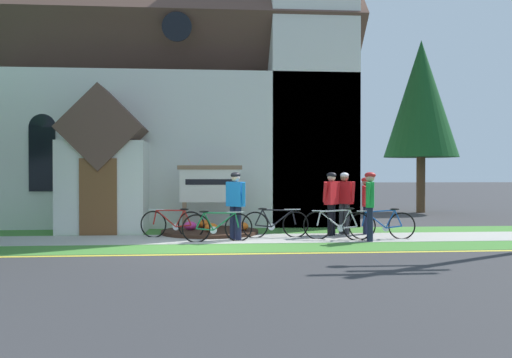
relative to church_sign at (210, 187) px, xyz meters
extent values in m
plane|color=#333335|center=(-0.13, 0.65, -1.28)|extent=(140.00, 140.00, 0.00)
cube|color=#A8A59E|center=(-0.98, -1.71, -1.28)|extent=(32.00, 2.02, 0.01)
cube|color=#427F33|center=(-0.98, -3.48, -1.28)|extent=(32.00, 1.52, 0.01)
cube|color=#427F33|center=(-0.98, 0.13, -1.28)|extent=(24.00, 1.67, 0.01)
cube|color=yellow|center=(-0.98, -4.39, -1.28)|extent=(28.00, 0.16, 0.01)
cube|color=silver|center=(-0.98, 5.17, 1.13)|extent=(11.33, 8.41, 4.83)
cube|color=brown|center=(-0.98, 5.17, 5.36)|extent=(11.83, 8.56, 8.56)
cube|color=silver|center=(3.30, 2.34, 4.48)|extent=(2.75, 2.75, 11.54)
cube|color=silver|center=(-3.02, 0.17, 0.02)|extent=(2.40, 1.60, 2.60)
cube|color=brown|center=(-3.02, 0.17, 1.67)|extent=(2.40, 1.80, 2.40)
cube|color=brown|center=(-3.02, -0.65, -0.23)|extent=(1.00, 0.06, 2.10)
cube|color=black|center=(-4.95, 0.94, 0.82)|extent=(0.76, 0.06, 1.90)
cone|color=black|center=(-4.95, 0.94, 1.77)|extent=(0.80, 0.06, 0.80)
cylinder|color=black|center=(-0.98, 0.94, 4.82)|extent=(0.90, 0.06, 0.90)
cube|color=#7F6047|center=(-0.73, 0.05, -0.86)|extent=(0.12, 0.12, 0.86)
cube|color=#7F6047|center=(0.73, -0.05, -0.86)|extent=(0.12, 0.12, 0.86)
cube|color=silver|center=(0.00, 0.00, 0.04)|extent=(1.74, 0.19, 0.94)
cube|color=#7F6047|center=(0.00, 0.00, 0.57)|extent=(1.86, 0.24, 0.12)
cube|color=black|center=(0.00, -0.04, 0.15)|extent=(1.39, 0.10, 0.16)
cylinder|color=#382319|center=(0.00, -0.46, -1.23)|extent=(2.71, 2.71, 0.10)
ellipsoid|color=orange|center=(0.88, -0.68, -1.06)|extent=(0.36, 0.36, 0.24)
ellipsoid|color=orange|center=(-0.16, 0.17, -1.06)|extent=(0.36, 0.36, 0.24)
ellipsoid|color=#CC338C|center=(-0.55, -0.38, -1.06)|extent=(0.36, 0.36, 0.24)
ellipsoid|color=orange|center=(0.04, -0.92, -1.06)|extent=(0.36, 0.36, 0.24)
torus|color=black|center=(4.93, -2.10, -0.95)|extent=(0.71, 0.10, 0.71)
torus|color=black|center=(3.91, -2.00, -0.95)|extent=(0.71, 0.10, 0.71)
cylinder|color=#194CA5|center=(4.26, -2.04, -0.79)|extent=(0.55, 0.09, 0.44)
cylinder|color=#194CA5|center=(4.37, -2.05, -0.57)|extent=(0.76, 0.11, 0.08)
cylinder|color=#194CA5|center=(4.63, -2.07, -0.77)|extent=(0.26, 0.06, 0.47)
cylinder|color=#194CA5|center=(4.72, -2.08, -0.97)|extent=(0.41, 0.07, 0.09)
cylinder|color=#194CA5|center=(4.84, -2.09, -0.75)|extent=(0.22, 0.06, 0.42)
cylinder|color=#194CA5|center=(3.95, -2.01, -0.77)|extent=(0.12, 0.05, 0.37)
ellipsoid|color=black|center=(4.74, -2.08, -0.51)|extent=(0.25, 0.10, 0.05)
cylinder|color=silver|center=(3.99, -2.01, -0.57)|extent=(0.44, 0.07, 0.03)
cylinder|color=silver|center=(4.52, -2.06, -1.00)|extent=(0.18, 0.04, 0.18)
torus|color=black|center=(-0.49, -1.49, -0.94)|extent=(0.71, 0.23, 0.72)
torus|color=black|center=(-1.49, -1.21, -0.94)|extent=(0.71, 0.23, 0.72)
cylinder|color=#A51E19|center=(-1.15, -1.30, -0.78)|extent=(0.55, 0.19, 0.46)
cylinder|color=#A51E19|center=(-1.04, -1.33, -0.56)|extent=(0.75, 0.24, 0.04)
cylinder|color=#A51E19|center=(-0.78, -1.40, -0.78)|extent=(0.26, 0.10, 0.45)
cylinder|color=#A51E19|center=(-0.69, -1.43, -0.97)|extent=(0.41, 0.15, 0.09)
cylinder|color=#A51E19|center=(-0.58, -1.46, -0.75)|extent=(0.22, 0.09, 0.40)
cylinder|color=#A51E19|center=(-1.45, -1.22, -0.75)|extent=(0.12, 0.07, 0.38)
ellipsoid|color=black|center=(-0.67, -1.43, -0.53)|extent=(0.25, 0.14, 0.05)
cylinder|color=silver|center=(-1.41, -1.23, -0.55)|extent=(0.43, 0.15, 0.03)
cylinder|color=silver|center=(-0.89, -1.37, -0.99)|extent=(0.18, 0.07, 0.18)
torus|color=black|center=(1.18, -1.55, -0.95)|extent=(0.71, 0.07, 0.71)
torus|color=black|center=(2.26, -1.49, -0.95)|extent=(0.71, 0.07, 0.71)
cylinder|color=black|center=(1.89, -1.51, -0.78)|extent=(0.58, 0.07, 0.46)
cylinder|color=black|center=(1.77, -1.52, -0.56)|extent=(0.80, 0.08, 0.05)
cylinder|color=black|center=(1.49, -1.53, -0.78)|extent=(0.27, 0.05, 0.46)
cylinder|color=black|center=(1.39, -1.54, -0.97)|extent=(0.44, 0.06, 0.09)
cylinder|color=black|center=(1.28, -1.54, -0.75)|extent=(0.23, 0.05, 0.41)
cylinder|color=black|center=(2.21, -1.49, -0.76)|extent=(0.12, 0.04, 0.39)
ellipsoid|color=black|center=(1.37, -1.54, -0.52)|extent=(0.24, 0.09, 0.05)
cylinder|color=silver|center=(2.17, -1.50, -0.55)|extent=(0.44, 0.05, 0.03)
cylinder|color=silver|center=(1.61, -1.53, -1.00)|extent=(0.18, 0.03, 0.18)
torus|color=black|center=(3.69, -2.32, -0.93)|extent=(0.71, 0.29, 0.74)
torus|color=black|center=(2.74, -1.97, -0.93)|extent=(0.71, 0.29, 0.74)
cylinder|color=#B7B7BC|center=(3.07, -2.08, -0.78)|extent=(0.53, 0.22, 0.44)
cylinder|color=#B7B7BC|center=(3.17, -2.12, -0.54)|extent=(0.72, 0.29, 0.10)
cylinder|color=#B7B7BC|center=(3.42, -2.21, -0.75)|extent=(0.25, 0.12, 0.49)
cylinder|color=#B7B7BC|center=(3.50, -2.25, -0.96)|extent=(0.40, 0.18, 0.09)
cylinder|color=#B7B7BC|center=(3.61, -2.28, -0.72)|extent=(0.21, 0.11, 0.43)
cylinder|color=#B7B7BC|center=(2.78, -1.98, -0.75)|extent=(0.12, 0.07, 0.36)
ellipsoid|color=black|center=(3.52, -2.25, -0.48)|extent=(0.25, 0.16, 0.05)
cylinder|color=silver|center=(2.82, -1.99, -0.55)|extent=(0.42, 0.18, 0.03)
cylinder|color=silver|center=(3.31, -2.18, -0.98)|extent=(0.18, 0.08, 0.18)
torus|color=black|center=(-0.34, -2.33, -0.95)|extent=(0.71, 0.14, 0.71)
torus|color=black|center=(0.71, -2.17, -0.95)|extent=(0.71, 0.14, 0.71)
cylinder|color=#19723F|center=(0.35, -2.22, -0.79)|extent=(0.57, 0.12, 0.45)
cylinder|color=#19723F|center=(0.24, -2.24, -0.57)|extent=(0.78, 0.16, 0.05)
cylinder|color=#19723F|center=(-0.04, -2.28, -0.78)|extent=(0.27, 0.08, 0.45)
cylinder|color=#19723F|center=(-0.13, -2.30, -0.97)|extent=(0.43, 0.10, 0.09)
cylinder|color=#19723F|center=(-0.25, -2.32, -0.75)|extent=(0.23, 0.07, 0.40)
cylinder|color=#19723F|center=(0.67, -2.18, -0.76)|extent=(0.12, 0.05, 0.37)
ellipsoid|color=black|center=(-0.15, -2.30, -0.53)|extent=(0.25, 0.12, 0.05)
cylinder|color=silver|center=(0.63, -2.18, -0.56)|extent=(0.44, 0.09, 0.03)
cylinder|color=silver|center=(0.08, -2.27, -1.00)|extent=(0.18, 0.05, 0.18)
cylinder|color=#2D2D33|center=(3.76, -1.00, -0.86)|extent=(0.15, 0.15, 0.85)
cylinder|color=#2D2D33|center=(3.64, -0.89, -0.86)|extent=(0.15, 0.15, 0.85)
cube|color=red|center=(3.70, -0.95, -0.13)|extent=(0.49, 0.47, 0.62)
sphere|color=#936B51|center=(3.70, -0.95, 0.29)|extent=(0.22, 0.22, 0.22)
ellipsoid|color=silver|center=(3.70, -0.95, 0.35)|extent=(0.35, 0.36, 0.15)
cylinder|color=red|center=(3.89, -1.17, -0.10)|extent=(0.09, 0.19, 0.56)
cylinder|color=red|center=(3.52, -0.72, -0.10)|extent=(0.09, 0.17, 0.56)
cylinder|color=#191E38|center=(0.57, -1.90, -0.86)|extent=(0.15, 0.15, 0.85)
cylinder|color=#191E38|center=(0.72, -2.03, -0.86)|extent=(0.15, 0.15, 0.85)
cube|color=blue|center=(0.65, -1.96, -0.12)|extent=(0.49, 0.47, 0.62)
sphere|color=beige|center=(0.65, -1.96, 0.30)|extent=(0.22, 0.22, 0.22)
ellipsoid|color=black|center=(0.65, -1.96, 0.36)|extent=(0.36, 0.36, 0.15)
cylinder|color=blue|center=(0.46, -1.74, -0.09)|extent=(0.09, 0.22, 0.57)
cylinder|color=blue|center=(0.83, -2.19, -0.09)|extent=(0.09, 0.19, 0.57)
cylinder|color=#191E38|center=(4.00, -2.40, -0.86)|extent=(0.15, 0.15, 0.85)
cylinder|color=#191E38|center=(3.94, -2.60, -0.86)|extent=(0.15, 0.15, 0.85)
cube|color=green|center=(3.97, -2.50, -0.12)|extent=(0.33, 0.52, 0.62)
sphere|color=tan|center=(3.97, -2.50, 0.30)|extent=(0.22, 0.22, 0.22)
ellipsoid|color=red|center=(3.97, -2.50, 0.36)|extent=(0.33, 0.30, 0.15)
cylinder|color=green|center=(4.10, -2.24, -0.09)|extent=(0.09, 0.21, 0.57)
cylinder|color=green|center=(3.85, -2.77, -0.09)|extent=(0.09, 0.19, 0.57)
cylinder|color=#191E38|center=(4.27, -1.07, -0.89)|extent=(0.15, 0.15, 0.78)
cylinder|color=#191E38|center=(4.30, -0.95, -0.89)|extent=(0.15, 0.15, 0.78)
cube|color=red|center=(4.29, -1.01, -0.22)|extent=(0.30, 0.48, 0.57)
sphere|color=#936B51|center=(4.29, -1.01, 0.17)|extent=(0.20, 0.20, 0.20)
ellipsoid|color=red|center=(4.29, -1.01, 0.22)|extent=(0.30, 0.27, 0.14)
cylinder|color=red|center=(4.18, -1.26, -0.19)|extent=(0.09, 0.23, 0.52)
cylinder|color=red|center=(4.40, -0.76, -0.19)|extent=(0.09, 0.19, 0.52)
cylinder|color=black|center=(3.32, -1.20, -0.86)|extent=(0.15, 0.15, 0.85)
cylinder|color=black|center=(3.22, -1.31, -0.86)|extent=(0.15, 0.15, 0.85)
cube|color=red|center=(3.27, -1.25, -0.12)|extent=(0.46, 0.49, 0.62)
sphere|color=beige|center=(3.27, -1.25, 0.30)|extent=(0.22, 0.22, 0.22)
ellipsoid|color=black|center=(3.27, -1.25, 0.36)|extent=(0.36, 0.35, 0.15)
cylinder|color=red|center=(3.49, -1.06, -0.09)|extent=(0.09, 0.24, 0.56)
cylinder|color=red|center=(3.05, -1.45, -0.09)|extent=(0.09, 0.24, 0.56)
cylinder|color=#4C3823|center=(8.93, 6.95, -0.11)|extent=(0.36, 0.36, 2.34)
cone|color=#14471E|center=(8.93, 6.95, 3.53)|extent=(3.11, 3.11, 4.95)
camera|label=1|loc=(-0.04, -16.22, 0.46)|focal=39.56mm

